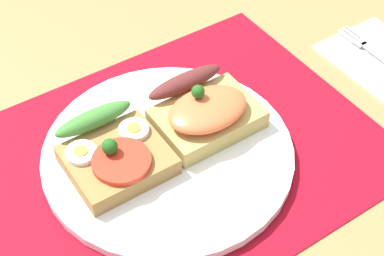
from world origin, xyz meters
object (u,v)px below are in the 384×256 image
(sandwich_egg_tomato, at_px, (114,153))
(fork, at_px, (379,55))
(napkin, at_px, (382,58))
(sandwich_salmon, at_px, (204,110))
(plate, at_px, (168,153))

(sandwich_egg_tomato, height_order, fork, sandwich_egg_tomato)
(napkin, relative_size, fork, 0.96)
(sandwich_egg_tomato, distance_m, sandwich_salmon, 0.11)
(plate, xyz_separation_m, sandwich_egg_tomato, (-0.05, 0.01, 0.02))
(plate, bearing_deg, sandwich_salmon, 11.46)
(plate, xyz_separation_m, napkin, (0.30, -0.01, -0.01))
(sandwich_egg_tomato, relative_size, sandwich_salmon, 0.94)
(sandwich_egg_tomato, height_order, sandwich_salmon, sandwich_salmon)
(sandwich_salmon, height_order, napkin, sandwich_salmon)
(napkin, distance_m, fork, 0.01)
(plate, height_order, napkin, plate)
(sandwich_egg_tomato, distance_m, fork, 0.36)
(plate, distance_m, napkin, 0.30)
(sandwich_egg_tomato, xyz_separation_m, napkin, (0.36, -0.03, -0.03))
(fork, bearing_deg, napkin, -37.82)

